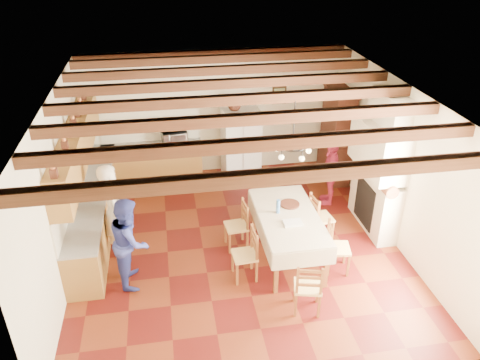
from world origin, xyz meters
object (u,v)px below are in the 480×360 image
object	(u,v)px
chair_left_far	(236,225)
person_woman_red	(330,172)
person_man	(114,210)
chair_end_far	(272,198)
dining_table	(288,219)
chair_end_near	(308,286)
person_woman_blue	(130,241)
microwave	(174,138)
refrigerator	(241,143)
chair_right_far	(321,217)
hutch	(336,135)
chair_right_near	(338,247)
chair_left_near	(244,254)

from	to	relation	value
chair_left_far	person_woman_red	world-z (taller)	person_woman_red
person_man	chair_end_far	bearing A→B (deg)	-88.63
dining_table	chair_end_near	distance (m)	1.42
person_woman_blue	microwave	world-z (taller)	person_woman_blue
dining_table	person_woman_blue	size ratio (longest dim) A/B	1.29
refrigerator	chair_end_far	xyz separation A→B (m)	(0.31, -2.00, -0.37)
chair_right_far	hutch	bearing A→B (deg)	-32.44
refrigerator	chair_right_near	xyz separation A→B (m)	(1.06, -3.83, -0.37)
chair_left_far	microwave	distance (m)	3.20
refrigerator	microwave	world-z (taller)	refrigerator
chair_end_near	person_woman_red	world-z (taller)	person_woman_red
person_woman_red	chair_left_far	bearing A→B (deg)	-43.15
chair_end_far	person_woman_blue	distance (m)	3.17
chair_end_near	hutch	bearing A→B (deg)	-100.75
refrigerator	person_man	distance (m)	3.83
person_man	microwave	world-z (taller)	person_man
chair_right_near	chair_end_near	bearing A→B (deg)	148.27
refrigerator	chair_left_far	size ratio (longest dim) A/B	1.77
chair_left_near	microwave	world-z (taller)	microwave
dining_table	chair_left_near	size ratio (longest dim) A/B	2.15
person_man	chair_left_far	bearing A→B (deg)	-106.31
chair_right_far	person_woman_red	bearing A→B (deg)	-32.98
chair_left_near	chair_end_far	size ratio (longest dim) A/B	1.00
hutch	person_woman_red	size ratio (longest dim) A/B	1.49
chair_right_near	person_woman_blue	distance (m)	3.56
chair_left_near	person_man	size ratio (longest dim) A/B	0.53
refrigerator	chair_left_near	bearing A→B (deg)	-102.53
hutch	chair_end_far	distance (m)	2.53
hutch	chair_end_far	world-z (taller)	hutch
chair_left_far	chair_end_far	world-z (taller)	same
refrigerator	person_woman_red	size ratio (longest dim) A/B	1.15
microwave	person_woman_red	bearing A→B (deg)	-37.50
chair_end_far	person_man	size ratio (longest dim) A/B	0.53
refrigerator	dining_table	xyz separation A→B (m)	(0.28, -3.32, -0.04)
chair_end_far	microwave	distance (m)	2.88
dining_table	chair_left_far	world-z (taller)	chair_left_far
chair_left_far	chair_end_near	world-z (taller)	same
hutch	chair_right_far	size ratio (longest dim) A/B	2.28
chair_end_far	microwave	size ratio (longest dim) A/B	1.70
dining_table	chair_right_far	world-z (taller)	chair_right_far
chair_end_near	chair_end_far	size ratio (longest dim) A/B	1.00
hutch	chair_end_near	xyz separation A→B (m)	(-1.95, -4.26, -0.62)
chair_left_near	chair_end_near	distance (m)	1.26
chair_right_far	person_woman_red	xyz separation A→B (m)	(0.61, 1.27, 0.26)
chair_left_far	microwave	bearing A→B (deg)	-167.05
person_woman_blue	person_woman_red	distance (m)	4.57
microwave	chair_end_far	bearing A→B (deg)	-58.60
chair_left_near	chair_right_near	distance (m)	1.65
refrigerator	chair_right_near	distance (m)	4.00
chair_left_far	person_man	size ratio (longest dim) A/B	0.53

